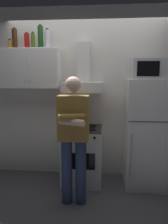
# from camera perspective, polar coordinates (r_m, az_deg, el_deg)

# --- Properties ---
(ground_plane) EXTENTS (7.00, 7.00, 0.00)m
(ground_plane) POSITION_cam_1_polar(r_m,az_deg,el_deg) (3.49, 0.00, -18.97)
(ground_plane) COLOR #4C4C51
(back_wall_tiled) EXTENTS (4.80, 0.10, 2.70)m
(back_wall_tiled) POSITION_cam_1_polar(r_m,az_deg,el_deg) (3.68, 0.85, 4.61)
(back_wall_tiled) COLOR silver
(back_wall_tiled) RESTS_ON ground_plane
(upper_cabinet) EXTENTS (0.90, 0.37, 0.60)m
(upper_cabinet) POSITION_cam_1_polar(r_m,az_deg,el_deg) (3.61, -13.23, 10.62)
(upper_cabinet) COLOR white
(stove_oven) EXTENTS (0.60, 0.62, 0.87)m
(stove_oven) POSITION_cam_1_polar(r_m,az_deg,el_deg) (3.54, -0.45, -10.84)
(stove_oven) COLOR white
(stove_oven) RESTS_ON ground_plane
(range_hood) EXTENTS (0.60, 0.44, 0.75)m
(range_hood) POSITION_cam_1_polar(r_m,az_deg,el_deg) (3.45, -0.26, 8.40)
(range_hood) COLOR white
(refrigerator) EXTENTS (0.60, 0.62, 1.60)m
(refrigerator) POSITION_cam_1_polar(r_m,az_deg,el_deg) (3.47, 15.41, -5.25)
(refrigerator) COLOR white
(refrigerator) RESTS_ON ground_plane
(microwave) EXTENTS (0.48, 0.37, 0.28)m
(microwave) POSITION_cam_1_polar(r_m,az_deg,el_deg) (3.38, 16.06, 10.43)
(microwave) COLOR #B7BABF
(microwave) RESTS_ON refrigerator
(person_standing) EXTENTS (0.38, 0.33, 1.64)m
(person_standing) POSITION_cam_1_polar(r_m,az_deg,el_deg) (2.83, -2.69, -6.14)
(person_standing) COLOR navy
(person_standing) RESTS_ON ground_plane
(bottle_soda_red) EXTENTS (0.08, 0.08, 0.24)m
(bottle_soda_red) POSITION_cam_1_polar(r_m,az_deg,el_deg) (3.70, -14.25, 17.00)
(bottle_soda_red) COLOR red
(bottle_soda_red) RESTS_ON upper_cabinet
(bottle_vodka_clear) EXTENTS (0.07, 0.07, 0.29)m
(bottle_vodka_clear) POSITION_cam_1_polar(r_m,az_deg,el_deg) (3.59, -9.23, 17.78)
(bottle_vodka_clear) COLOR silver
(bottle_vodka_clear) RESTS_ON upper_cabinet
(bottle_rum_dark) EXTENTS (0.08, 0.08, 0.30)m
(bottle_rum_dark) POSITION_cam_1_polar(r_m,az_deg,el_deg) (3.70, -17.15, 17.32)
(bottle_rum_dark) COLOR #47230F
(bottle_rum_dark) RESTS_ON upper_cabinet
(bottle_olive_oil) EXTENTS (0.06, 0.06, 0.24)m
(bottle_olive_oil) POSITION_cam_1_polar(r_m,az_deg,el_deg) (3.62, -12.79, 17.21)
(bottle_olive_oil) COLOR #4C6B19
(bottle_olive_oil) RESTS_ON upper_cabinet
(bottle_wine_green) EXTENTS (0.08, 0.08, 0.35)m
(bottle_wine_green) POSITION_cam_1_polar(r_m,az_deg,el_deg) (3.64, -10.96, 18.09)
(bottle_wine_green) COLOR #19471E
(bottle_wine_green) RESTS_ON upper_cabinet
(bottle_spice_jar) EXTENTS (0.06, 0.06, 0.15)m
(bottle_spice_jar) POSITION_cam_1_polar(r_m,az_deg,el_deg) (3.76, -18.27, 15.97)
(bottle_spice_jar) COLOR gold
(bottle_spice_jar) RESTS_ON upper_cabinet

